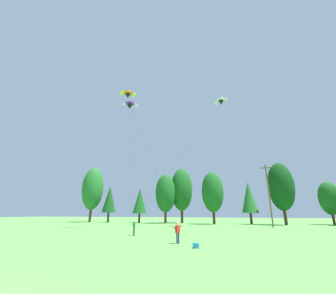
{
  "coord_description": "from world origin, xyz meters",
  "views": [
    {
      "loc": [
        7.47,
        -3.75,
        2.45
      ],
      "look_at": [
        0.08,
        20.54,
        10.06
      ],
      "focal_mm": 23.52,
      "sensor_mm": 36.0,
      "label": 1
    }
  ],
  "objects": [
    {
      "name": "treeline_tree_g",
      "position": [
        10.25,
        51.22,
        5.85
      ],
      "size": [
        3.65,
        3.65,
        9.34
      ],
      "color": "#472D19",
      "rests_on": "ground_plane"
    },
    {
      "name": "parafoil_kite_high_purple",
      "position": [
        -10.86,
        30.99,
        22.55
      ],
      "size": [
        8.3,
        12.16,
        21.7
      ],
      "color": "purple"
    },
    {
      "name": "parafoil_kite_mid_orange",
      "position": [
        -10.93,
        30.12,
        24.44
      ],
      "size": [
        14.67,
        15.88,
        23.63
      ],
      "color": "orange"
    },
    {
      "name": "treeline_tree_h",
      "position": [
        16.95,
        49.62,
        7.97
      ],
      "size": [
        5.36,
        5.36,
        13.17
      ],
      "color": "#472D19",
      "rests_on": "ground_plane"
    },
    {
      "name": "parafoil_kite_far_white",
      "position": [
        6.08,
        37.87,
        24.3
      ],
      "size": [
        11.76,
        18.92,
        23.49
      ],
      "color": "white"
    },
    {
      "name": "kite_flyer_mid",
      "position": [
        2.51,
        15.35,
        1.0
      ],
      "size": [
        0.73,
        0.75,
        1.69
      ],
      "color": "navy",
      "rests_on": "ground_plane"
    },
    {
      "name": "treeline_tree_f",
      "position": [
        2.26,
        49.01,
        7.12
      ],
      "size": [
        4.97,
        4.97,
        11.75
      ],
      "color": "#472D19",
      "rests_on": "ground_plane"
    },
    {
      "name": "utility_pole",
      "position": [
        13.12,
        39.86,
        5.78
      ],
      "size": [
        2.2,
        0.26,
        11.03
      ],
      "color": "brown",
      "rests_on": "ground_plane"
    },
    {
      "name": "picnic_cooler",
      "position": [
        4.35,
        13.45,
        0.17
      ],
      "size": [
        0.52,
        0.61,
        0.34
      ],
      "primitive_type": "cube",
      "rotation": [
        0.0,
        0.0,
        1.94
      ],
      "color": "#1E70B7",
      "rests_on": "ground_plane"
    },
    {
      "name": "treeline_tree_c",
      "position": [
        -16.73,
        50.5,
        5.51
      ],
      "size": [
        3.54,
        3.54,
        8.8
      ],
      "color": "#472D19",
      "rests_on": "ground_plane"
    },
    {
      "name": "treeline_tree_i",
      "position": [
        27.02,
        53.93,
        5.53
      ],
      "size": [
        4.27,
        4.27,
        9.15
      ],
      "color": "#472D19",
      "rests_on": "ground_plane"
    },
    {
      "name": "treeline_tree_e",
      "position": [
        -5.99,
        52.62,
        8.28
      ],
      "size": [
        5.49,
        5.49,
        13.68
      ],
      "color": "#472D19",
      "rests_on": "ground_plane"
    },
    {
      "name": "treeline_tree_d",
      "position": [
        -9.54,
        50.0,
        7.22
      ],
      "size": [
        5.02,
        5.02,
        11.93
      ],
      "color": "#472D19",
      "rests_on": "ground_plane"
    },
    {
      "name": "treeline_tree_a",
      "position": [
        -31.61,
        50.77,
        9.14
      ],
      "size": [
        5.88,
        5.88,
        15.1
      ],
      "color": "#472D19",
      "rests_on": "ground_plane"
    },
    {
      "name": "treeline_tree_b",
      "position": [
        -26.53,
        51.76,
        6.12
      ],
      "size": [
        3.75,
        3.75,
        9.77
      ],
      "color": "#472D19",
      "rests_on": "ground_plane"
    },
    {
      "name": "kite_flyer_near",
      "position": [
        -3.8,
        20.22,
        1.0
      ],
      "size": [
        0.68,
        0.7,
        1.69
      ],
      "color": "black",
      "rests_on": "ground_plane"
    }
  ]
}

